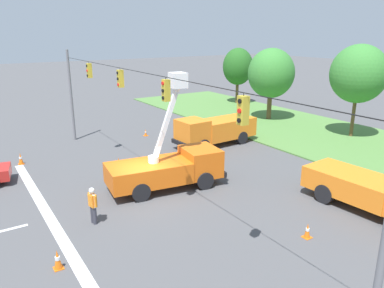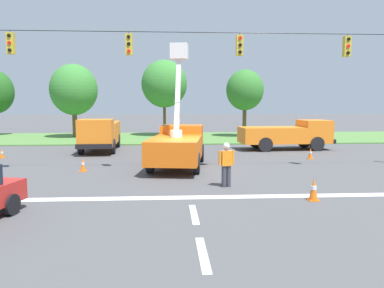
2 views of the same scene
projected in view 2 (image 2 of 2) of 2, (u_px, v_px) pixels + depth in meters
ground_plane at (185, 172)px, 18.08m from camera, size 200.00×200.00×0.00m
grass_verge at (177, 138)px, 35.94m from camera, size 56.00×12.00×0.10m
lane_markings at (193, 209)px, 11.70m from camera, size 17.60×15.25×0.01m
signal_gantry at (184, 76)px, 17.59m from camera, size 26.20×0.33×7.20m
tree_west at (74, 90)px, 35.41m from camera, size 4.42×4.62×7.03m
tree_centre at (164, 84)px, 37.03m from camera, size 4.52×4.37×7.61m
tree_east at (245, 90)px, 36.16m from camera, size 3.62×3.56×6.59m
utility_truck_bucket_lift at (178, 142)px, 19.57m from camera, size 3.29×6.79×6.43m
utility_truck_support_near at (100, 133)px, 26.29m from camera, size 2.60×6.80×2.29m
utility_truck_support_far at (288, 134)px, 26.92m from camera, size 6.67×2.74×2.12m
road_worker at (226, 162)px, 14.77m from camera, size 0.64×0.31×1.77m
traffic_cone_foreground_left at (314, 189)px, 12.73m from camera, size 0.36×0.36×0.78m
traffic_cone_mid_left at (83, 165)px, 18.28m from camera, size 0.36×0.36×0.65m
traffic_cone_mid_right at (310, 153)px, 22.42m from camera, size 0.36×0.36×0.67m
traffic_cone_near_bucket at (2, 154)px, 22.76m from camera, size 0.36×0.36×0.58m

